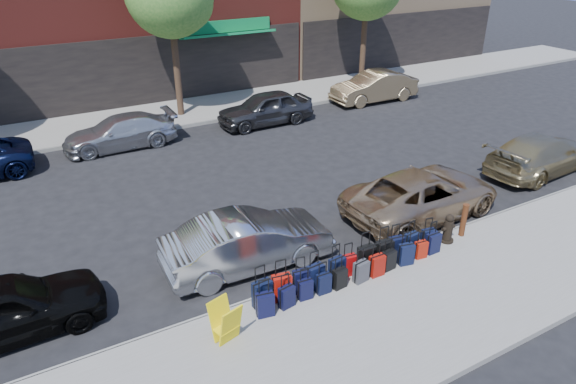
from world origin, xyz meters
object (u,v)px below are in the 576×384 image
fire_hydrant (448,229)px  car_near_3 (541,154)px  display_rack (226,322)px  car_near_2 (422,194)px  car_near_0 (4,309)px  car_near_1 (248,242)px  car_far_3 (374,87)px  car_far_1 (120,132)px  car_far_2 (265,108)px  suitcase_front_5 (349,265)px  bollard (464,220)px

fire_hydrant → car_near_3: bearing=18.0°
display_rack → car_near_2: car_near_2 is taller
car_near_0 → car_near_1: (5.62, -0.20, 0.03)m
car_near_1 → car_far_3: size_ratio=0.96×
fire_hydrant → car_near_1: (-5.18, 1.84, 0.19)m
car_near_3 → car_far_1: (-12.60, 9.90, -0.05)m
car_far_2 → suitcase_front_5: bearing=-17.5°
fire_hydrant → car_near_1: size_ratio=0.19×
car_near_2 → car_far_3: car_far_3 is taller
car_near_1 → car_near_2: size_ratio=0.86×
car_far_2 → car_far_3: bearing=93.5°
display_rack → car_near_0: bearing=131.2°
bollard → car_near_2: bearing=89.7°
car_near_2 → car_near_3: car_near_2 is taller
suitcase_front_5 → car_far_3: bearing=55.6°
display_rack → car_near_2: 7.78m
car_far_3 → display_rack: bearing=-45.8°
bollard → car_near_0: size_ratio=0.24×
fire_hydrant → car_near_2: 1.81m
car_near_2 → bollard: bearing=177.0°
suitcase_front_5 → bollard: 3.88m
car_near_3 → car_far_3: (0.25, 9.96, 0.06)m
display_rack → car_near_1: bearing=39.6°
car_near_1 → bollard: bearing=-105.5°
suitcase_front_5 → car_near_3: (9.81, 1.94, 0.27)m
fire_hydrant → car_near_3: size_ratio=0.18×
bollard → car_near_3: (5.94, 1.98, 0.04)m
fire_hydrant → car_near_2: (0.60, 1.70, 0.17)m
display_rack → car_far_3: (13.62, 12.51, 0.15)m
car_near_2 → car_far_2: bearing=-1.0°
bollard → car_far_1: 13.63m
car_far_2 → car_near_3: bearing=33.0°
suitcase_front_5 → car_near_0: car_near_0 is taller
fire_hydrant → car_near_0: car_near_0 is taller
car_far_1 → car_far_2: bearing=87.3°
car_near_2 → car_near_3: size_ratio=1.07×
car_near_3 → car_far_3: bearing=-6.1°
bollard → car_near_3: size_ratio=0.20×
car_near_2 → car_far_2: 9.85m
car_near_0 → car_near_1: car_near_1 is taller
bollard → car_near_0: 11.57m
suitcase_front_5 → car_near_2: size_ratio=0.17×
suitcase_front_5 → car_near_1: 2.61m
car_near_0 → suitcase_front_5: bearing=-106.0°
display_rack → car_near_1: car_near_1 is taller
display_rack → car_near_0: size_ratio=0.22×
car_near_0 → car_near_1: bearing=-93.3°
car_near_1 → car_near_2: (5.78, -0.14, -0.01)m
car_near_1 → car_near_3: (11.70, 0.16, -0.03)m
bollard → car_near_1: (-5.77, 1.82, 0.07)m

